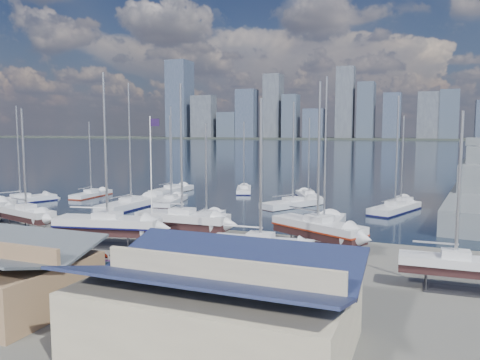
% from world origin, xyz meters
% --- Properties ---
extents(ground, '(1400.00, 1400.00, 0.00)m').
position_xyz_m(ground, '(0.00, -10.00, 0.00)').
color(ground, '#605E59').
rests_on(ground, ground).
extents(water, '(1400.00, 600.00, 0.40)m').
position_xyz_m(water, '(0.00, 300.00, -0.15)').
color(water, '#1B2D3E').
rests_on(water, ground).
extents(far_shore, '(1400.00, 80.00, 2.20)m').
position_xyz_m(far_shore, '(0.00, 560.00, 1.10)').
color(far_shore, '#2D332D').
rests_on(far_shore, ground).
extents(skyline, '(639.14, 43.80, 107.69)m').
position_xyz_m(skyline, '(-7.83, 553.76, 39.09)').
color(skyline, '#475166').
rests_on(skyline, far_shore).
extents(shed_blue, '(13.65, 9.45, 4.71)m').
position_xyz_m(shed_blue, '(16.00, -26.00, 2.42)').
color(shed_blue, '#BFB293').
rests_on(shed_blue, ground).
extents(sailboat_cradle_2, '(8.30, 4.23, 13.27)m').
position_xyz_m(sailboat_cradle_2, '(-14.73, -8.71, 1.94)').
color(sailboat_cradle_2, '#2D2D33').
rests_on(sailboat_cradle_2, ground).
extents(sailboat_cradle_3, '(10.38, 4.79, 16.17)m').
position_xyz_m(sailboat_cradle_3, '(-2.19, -11.07, 2.08)').
color(sailboat_cradle_3, '#2D2D33').
rests_on(sailboat_cradle_3, ground).
extents(sailboat_cradle_4, '(9.49, 2.81, 15.46)m').
position_xyz_m(sailboat_cradle_4, '(2.99, -6.01, 2.05)').
color(sailboat_cradle_4, '#2D2D33').
rests_on(sailboat_cradle_4, ground).
extents(sailboat_cradle_5, '(8.22, 2.64, 13.35)m').
position_xyz_m(sailboat_cradle_5, '(13.65, -12.82, 1.94)').
color(sailboat_cradle_5, '#2D2D33').
rests_on(sailboat_cradle_5, ground).
extents(sailboat_cradle_6, '(9.52, 6.78, 15.26)m').
position_xyz_m(sailboat_cradle_6, '(16.43, -4.96, 2.03)').
color(sailboat_cradle_6, '#2D2D33').
rests_on(sailboat_cradle_6, ground).
extents(sailboat_cradle_7, '(7.34, 2.26, 12.19)m').
position_xyz_m(sailboat_cradle_7, '(27.53, -12.54, 1.88)').
color(sailboat_cradle_7, '#2D2D33').
rests_on(sailboat_cradle_7, ground).
extents(sailboat_moored_0, '(6.38, 10.56, 15.28)m').
position_xyz_m(sailboat_moored_0, '(-31.35, 6.02, 0.31)').
color(sailboat_moored_0, black).
rests_on(sailboat_moored_0, water).
extents(sailboat_moored_1, '(2.91, 8.78, 12.94)m').
position_xyz_m(sailboat_moored_1, '(-25.86, 15.41, 0.31)').
color(sailboat_moored_1, black).
rests_on(sailboat_moored_1, water).
extents(sailboat_moored_2, '(3.27, 10.55, 15.79)m').
position_xyz_m(sailboat_moored_2, '(-15.97, 24.73, 0.32)').
color(sailboat_moored_2, black).
rests_on(sailboat_moored_2, water).
extents(sailboat_moored_3, '(3.64, 12.25, 18.23)m').
position_xyz_m(sailboat_moored_3, '(-13.06, 8.29, 0.31)').
color(sailboat_moored_3, black).
rests_on(sailboat_moored_3, water).
extents(sailboat_moored_4, '(4.44, 9.43, 13.73)m').
position_xyz_m(sailboat_moored_4, '(-9.93, 14.00, 0.32)').
color(sailboat_moored_4, black).
rests_on(sailboat_moored_4, water).
extents(sailboat_moored_5, '(5.29, 9.04, 13.06)m').
position_xyz_m(sailboat_moored_5, '(-4.49, 30.14, 0.31)').
color(sailboat_moored_5, black).
rests_on(sailboat_moored_5, water).
extents(sailboat_moored_6, '(3.08, 8.39, 12.26)m').
position_xyz_m(sailboat_moored_6, '(1.00, 3.64, 0.31)').
color(sailboat_moored_6, black).
rests_on(sailboat_moored_6, water).
extents(sailboat_moored_7, '(7.64, 10.43, 15.63)m').
position_xyz_m(sailboat_moored_7, '(7.89, 17.63, 0.32)').
color(sailboat_moored_7, black).
rests_on(sailboat_moored_7, water).
extents(sailboat_moored_8, '(6.23, 9.28, 13.57)m').
position_xyz_m(sailboat_moored_8, '(7.95, 26.96, 0.31)').
color(sailboat_moored_8, black).
rests_on(sailboat_moored_8, water).
extents(sailboat_moored_9, '(3.51, 11.60, 17.40)m').
position_xyz_m(sailboat_moored_9, '(15.30, 3.51, 0.32)').
color(sailboat_moored_9, black).
rests_on(sailboat_moored_9, water).
extents(sailboat_moored_10, '(6.60, 11.21, 16.19)m').
position_xyz_m(sailboat_moored_10, '(21.77, 18.70, 0.31)').
color(sailboat_moored_10, black).
rests_on(sailboat_moored_10, water).
extents(sailboat_moored_11, '(3.25, 9.30, 13.65)m').
position_xyz_m(sailboat_moored_11, '(22.24, 24.36, 0.31)').
color(sailboat_moored_11, black).
rests_on(sailboat_moored_11, water).
extents(car_c, '(2.48, 4.83, 1.31)m').
position_xyz_m(car_c, '(0.66, -18.22, 0.65)').
color(car_c, gray).
rests_on(car_c, ground).
extents(car_d, '(2.52, 4.93, 1.37)m').
position_xyz_m(car_d, '(3.34, -19.54, 0.68)').
color(car_d, gray).
rests_on(car_d, ground).
extents(flagpole, '(1.09, 0.12, 12.32)m').
position_xyz_m(flagpole, '(0.32, -7.23, 7.11)').
color(flagpole, white).
rests_on(flagpole, ground).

